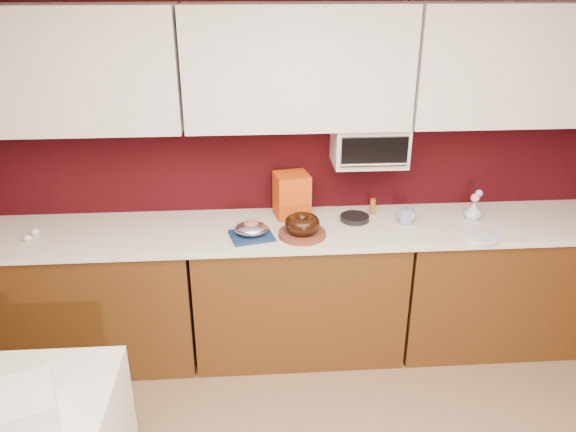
% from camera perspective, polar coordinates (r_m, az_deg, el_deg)
% --- Properties ---
extents(wall_back, '(4.00, 0.02, 2.50)m').
position_cam_1_polar(wall_back, '(3.65, 0.70, 5.94)').
color(wall_back, '#31060A').
rests_on(wall_back, floor).
extents(base_cabinet_left, '(1.31, 0.58, 0.86)m').
position_cam_1_polar(base_cabinet_left, '(3.85, -19.36, -8.00)').
color(base_cabinet_left, '#533010').
rests_on(base_cabinet_left, floor).
extents(base_cabinet_center, '(1.31, 0.58, 0.86)m').
position_cam_1_polar(base_cabinet_center, '(3.72, 1.04, -7.68)').
color(base_cabinet_center, '#533010').
rests_on(base_cabinet_center, floor).
extents(base_cabinet_right, '(1.31, 0.58, 0.86)m').
position_cam_1_polar(base_cabinet_right, '(4.05, 20.33, -6.50)').
color(base_cabinet_right, '#533010').
rests_on(base_cabinet_right, floor).
extents(countertop, '(4.00, 0.62, 0.04)m').
position_cam_1_polar(countertop, '(3.50, 1.09, -1.40)').
color(countertop, silver).
rests_on(countertop, base_cabinet_center).
extents(upper_cabinet_left, '(1.31, 0.33, 0.70)m').
position_cam_1_polar(upper_cabinet_left, '(3.50, -22.00, 13.58)').
color(upper_cabinet_left, white).
rests_on(upper_cabinet_left, wall_back).
extents(upper_cabinet_center, '(1.31, 0.33, 0.70)m').
position_cam_1_polar(upper_cabinet_center, '(3.35, 1.00, 14.86)').
color(upper_cabinet_center, white).
rests_on(upper_cabinet_center, wall_back).
extents(upper_cabinet_right, '(1.31, 0.33, 0.70)m').
position_cam_1_polar(upper_cabinet_right, '(3.71, 22.62, 14.00)').
color(upper_cabinet_right, white).
rests_on(upper_cabinet_right, wall_back).
extents(toaster_oven, '(0.45, 0.30, 0.25)m').
position_cam_1_polar(toaster_oven, '(3.54, 8.24, 7.24)').
color(toaster_oven, white).
rests_on(toaster_oven, upper_cabinet_center).
extents(toaster_oven_door, '(0.40, 0.02, 0.18)m').
position_cam_1_polar(toaster_oven_door, '(3.40, 8.78, 6.46)').
color(toaster_oven_door, black).
rests_on(toaster_oven_door, toaster_oven).
extents(toaster_oven_handle, '(0.42, 0.02, 0.02)m').
position_cam_1_polar(toaster_oven_handle, '(3.40, 8.76, 5.18)').
color(toaster_oven_handle, silver).
rests_on(toaster_oven_handle, toaster_oven).
extents(cake_base, '(0.30, 0.30, 0.03)m').
position_cam_1_polar(cake_base, '(3.37, 1.44, -1.83)').
color(cake_base, brown).
rests_on(cake_base, countertop).
extents(bundt_cake, '(0.24, 0.24, 0.09)m').
position_cam_1_polar(bundt_cake, '(3.34, 1.46, -0.80)').
color(bundt_cake, black).
rests_on(bundt_cake, cake_base).
extents(navy_towel, '(0.29, 0.26, 0.02)m').
position_cam_1_polar(navy_towel, '(3.36, -3.72, -2.00)').
color(navy_towel, navy).
rests_on(navy_towel, countertop).
extents(foil_ham_nest, '(0.25, 0.24, 0.07)m').
position_cam_1_polar(foil_ham_nest, '(3.34, -3.74, -1.30)').
color(foil_ham_nest, silver).
rests_on(foil_ham_nest, navy_towel).
extents(roasted_ham, '(0.12, 0.11, 0.06)m').
position_cam_1_polar(roasted_ham, '(3.33, -3.76, -0.91)').
color(roasted_ham, '#A9574D').
rests_on(roasted_ham, foil_ham_nest).
extents(pandoro_box, '(0.24, 0.23, 0.29)m').
position_cam_1_polar(pandoro_box, '(3.60, 0.38, 2.15)').
color(pandoro_box, '#BA280C').
rests_on(pandoro_box, countertop).
extents(dark_pan, '(0.23, 0.23, 0.03)m').
position_cam_1_polar(dark_pan, '(3.60, 6.79, -0.19)').
color(dark_pan, black).
rests_on(dark_pan, countertop).
extents(coffee_mug, '(0.12, 0.12, 0.10)m').
position_cam_1_polar(coffee_mug, '(3.61, 11.97, 0.11)').
color(coffee_mug, silver).
rests_on(coffee_mug, countertop).
extents(blue_jar, '(0.11, 0.11, 0.10)m').
position_cam_1_polar(blue_jar, '(3.60, 11.92, 0.01)').
color(blue_jar, navy).
rests_on(blue_jar, countertop).
extents(flower_vase, '(0.09, 0.09, 0.13)m').
position_cam_1_polar(flower_vase, '(3.76, 18.31, 0.57)').
color(flower_vase, silver).
rests_on(flower_vase, countertop).
extents(flower_pink, '(0.05, 0.05, 0.05)m').
position_cam_1_polar(flower_pink, '(3.73, 18.48, 1.76)').
color(flower_pink, pink).
rests_on(flower_pink, flower_vase).
extents(flower_blue, '(0.05, 0.05, 0.05)m').
position_cam_1_polar(flower_blue, '(3.75, 18.84, 2.19)').
color(flower_blue, '#8EB5E4').
rests_on(flower_blue, flower_vase).
extents(china_plate, '(0.27, 0.27, 0.01)m').
position_cam_1_polar(china_plate, '(3.56, 19.24, -1.94)').
color(china_plate, white).
rests_on(china_plate, countertop).
extents(amber_bottle, '(0.04, 0.04, 0.11)m').
position_cam_1_polar(amber_bottle, '(3.69, 8.59, 0.94)').
color(amber_bottle, brown).
rests_on(amber_bottle, countertop).
extents(egg_left, '(0.05, 0.04, 0.04)m').
position_cam_1_polar(egg_left, '(3.64, -24.95, -2.04)').
color(egg_left, white).
rests_on(egg_left, countertop).
extents(egg_right, '(0.05, 0.04, 0.04)m').
position_cam_1_polar(egg_right, '(3.71, -24.30, -1.48)').
color(egg_right, white).
rests_on(egg_right, countertop).
extents(newspaper_stack, '(0.42, 0.39, 0.12)m').
position_cam_1_polar(newspaper_stack, '(2.54, -26.50, -17.23)').
color(newspaper_stack, silver).
rests_on(newspaper_stack, dining_table).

